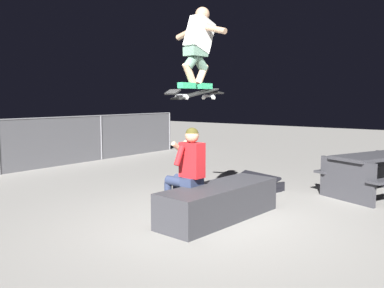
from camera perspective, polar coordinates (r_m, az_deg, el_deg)
The scene contains 7 objects.
ground_plane at distance 5.93m, azimuth 2.88°, elevation -10.74°, with size 40.00×40.00×0.00m, color gray.
ledge_box_main at distance 6.01m, azimuth 3.81°, elevation -8.06°, with size 2.08×0.66×0.50m, color #38383D.
person_sitting_on_ledge at distance 5.94m, azimuth -0.78°, elevation -3.33°, with size 0.60×0.77×1.33m.
skateboard at distance 5.71m, azimuth 0.50°, elevation 6.97°, with size 1.03×0.28×0.16m.
skater_airborne at distance 5.80m, azimuth 0.89°, elevation 13.77°, with size 0.63×0.89×1.12m.
kicker_ramp at distance 7.95m, azimuth 7.53°, elevation -5.95°, with size 1.17×1.24×0.37m.
picnic_table_back at distance 8.05m, azimuth 24.22°, elevation -3.12°, with size 2.08×1.88×0.75m.
Camera 1 is at (-4.67, -3.22, 1.74)m, focal length 38.32 mm.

